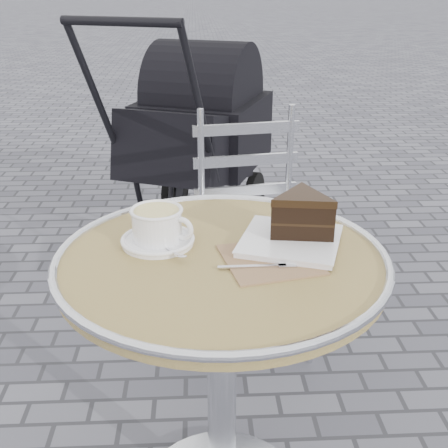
{
  "coord_description": "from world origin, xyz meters",
  "views": [
    {
      "loc": [
        -0.05,
        -1.07,
        1.28
      ],
      "look_at": [
        0.01,
        0.06,
        0.78
      ],
      "focal_mm": 45.0,
      "sensor_mm": 36.0,
      "label": 1
    }
  ],
  "objects_px": {
    "cappuccino_set": "(158,228)",
    "baby_stroller": "(195,145)",
    "cafe_table": "(222,321)",
    "bistro_chair": "(250,202)",
    "cake_plate_set": "(299,221)"
  },
  "relations": [
    {
      "from": "cafe_table",
      "to": "cappuccino_set",
      "type": "xyz_separation_m",
      "value": [
        -0.14,
        0.07,
        0.2
      ]
    },
    {
      "from": "cafe_table",
      "to": "baby_stroller",
      "type": "bearing_deg",
      "value": 91.91
    },
    {
      "from": "cake_plate_set",
      "to": "baby_stroller",
      "type": "relative_size",
      "value": 0.27
    },
    {
      "from": "baby_stroller",
      "to": "cafe_table",
      "type": "bearing_deg",
      "value": -66.37
    },
    {
      "from": "cake_plate_set",
      "to": "baby_stroller",
      "type": "distance_m",
      "value": 1.62
    },
    {
      "from": "cafe_table",
      "to": "bistro_chair",
      "type": "distance_m",
      "value": 0.82
    },
    {
      "from": "bistro_chair",
      "to": "baby_stroller",
      "type": "bearing_deg",
      "value": 94.22
    },
    {
      "from": "cappuccino_set",
      "to": "bistro_chair",
      "type": "height_order",
      "value": "bistro_chair"
    },
    {
      "from": "cafe_table",
      "to": "cake_plate_set",
      "type": "distance_m",
      "value": 0.28
    },
    {
      "from": "cappuccino_set",
      "to": "baby_stroller",
      "type": "bearing_deg",
      "value": 111.18
    },
    {
      "from": "bistro_chair",
      "to": "baby_stroller",
      "type": "height_order",
      "value": "baby_stroller"
    },
    {
      "from": "cappuccino_set",
      "to": "baby_stroller",
      "type": "distance_m",
      "value": 1.59
    },
    {
      "from": "cafe_table",
      "to": "cappuccino_set",
      "type": "bearing_deg",
      "value": 153.91
    },
    {
      "from": "cappuccino_set",
      "to": "cafe_table",
      "type": "bearing_deg",
      "value": -1.88
    },
    {
      "from": "cappuccino_set",
      "to": "bistro_chair",
      "type": "bearing_deg",
      "value": 93.45
    }
  ]
}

